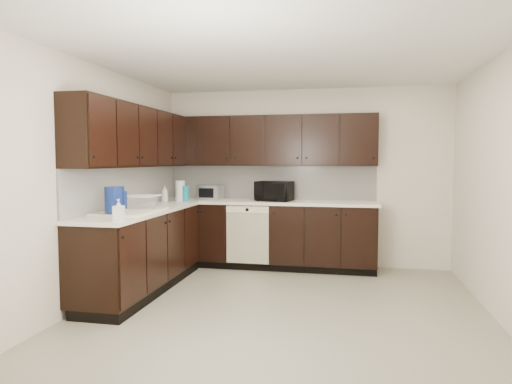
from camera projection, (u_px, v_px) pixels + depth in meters
floor at (284, 308)px, 4.64m from camera, size 4.00×4.00×0.00m
ceiling at (285, 58)px, 4.46m from camera, size 4.00×4.00×0.00m
wall_back at (304, 178)px, 6.51m from camera, size 4.00×0.02×2.50m
wall_left at (103, 183)px, 4.95m from camera, size 0.02×4.00×2.50m
wall_right at (502, 188)px, 4.15m from camera, size 0.02×4.00×2.50m
wall_front at (236, 204)px, 2.60m from camera, size 4.00×0.02×2.50m
lower_cabinets at (219, 244)px, 5.90m from camera, size 3.00×2.80×0.90m
countertop at (219, 205)px, 5.86m from camera, size 3.03×2.83×0.04m
backsplash at (208, 184)px, 6.09m from camera, size 3.00×2.80×0.48m
upper_cabinets at (214, 139)px, 5.91m from camera, size 3.00×2.80×0.70m
dishwasher at (248, 231)px, 6.12m from camera, size 0.58×0.04×0.78m
sink at (130, 218)px, 4.90m from camera, size 0.54×0.82×0.42m
microwave at (274, 191)px, 6.27m from camera, size 0.53×0.40×0.27m
soap_bottle_a at (119, 210)px, 4.26m from camera, size 0.10×0.10×0.20m
soap_bottle_b at (165, 194)px, 6.06m from camera, size 0.10×0.10×0.23m
toaster_oven at (210, 192)px, 6.48m from camera, size 0.35×0.28×0.20m
storage_bin at (138, 203)px, 5.15m from camera, size 0.47×0.40×0.16m
blue_pitcher at (115, 201)px, 4.60m from camera, size 0.21×0.21×0.29m
teal_tumbler at (185, 194)px, 6.20m from camera, size 0.11×0.11×0.21m
paper_towel_roll at (180, 191)px, 6.21m from camera, size 0.15×0.15×0.28m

